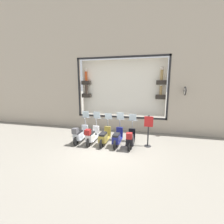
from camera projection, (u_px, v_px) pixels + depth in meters
ground_plane at (108, 150)px, 7.54m from camera, size 120.00×120.00×0.00m
building_facade at (121, 58)px, 10.06m from camera, size 1.19×36.00×9.74m
scooter_black_0 at (130, 139)px, 7.81m from camera, size 1.79×0.60×1.60m
scooter_navy_1 at (117, 138)px, 8.05m from camera, size 1.80×0.60×1.67m
scooter_olive_2 at (104, 137)px, 8.21m from camera, size 1.80×0.60×1.58m
scooter_white_3 at (92, 135)px, 8.31m from camera, size 1.79×0.60×1.65m
scooter_silver_4 at (80, 134)px, 8.48m from camera, size 1.80×0.61×1.65m
shop_sign_post at (148, 130)px, 7.81m from camera, size 0.36×0.45×1.69m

